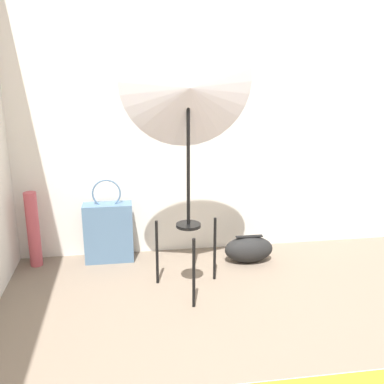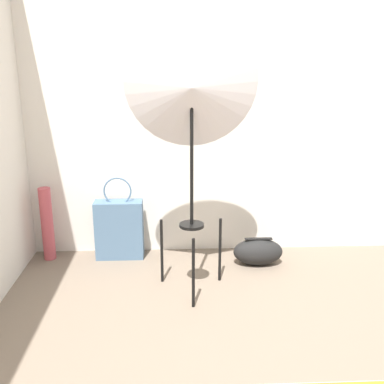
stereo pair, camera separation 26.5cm
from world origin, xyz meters
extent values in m
cube|color=silver|center=(0.00, 2.34, 1.30)|extent=(8.00, 0.05, 2.60)
cylinder|color=black|center=(-0.42, 1.41, 0.23)|extent=(0.02, 0.02, 0.46)
cylinder|color=black|center=(-0.62, 1.76, 0.23)|extent=(0.02, 0.02, 0.46)
cylinder|color=black|center=(-0.21, 1.76, 0.23)|extent=(0.02, 0.02, 0.46)
cylinder|color=black|center=(-0.42, 1.64, 0.46)|extent=(0.16, 0.16, 0.02)
cylinder|color=black|center=(-0.42, 1.64, 0.91)|extent=(0.02, 0.02, 0.89)
cone|color=silver|center=(-0.42, 1.64, 1.35)|extent=(0.84, 0.31, 0.85)
cube|color=slate|center=(-0.96, 2.19, 0.23)|extent=(0.37, 0.15, 0.46)
torus|color=slate|center=(-0.96, 2.19, 0.54)|extent=(0.21, 0.01, 0.21)
ellipsoid|color=black|center=(0.10, 2.01, 0.10)|extent=(0.37, 0.20, 0.20)
cube|color=black|center=(0.10, 2.01, 0.21)|extent=(0.21, 0.04, 0.01)
cylinder|color=#BC4C56|center=(-1.51, 2.18, 0.29)|extent=(0.09, 0.09, 0.57)
camera|label=1|loc=(-0.80, -1.08, 1.48)|focal=42.00mm
camera|label=2|loc=(-0.54, -1.10, 1.48)|focal=42.00mm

